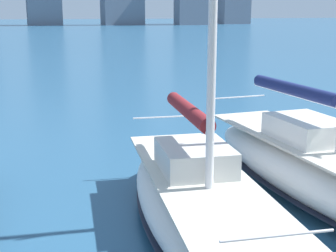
{
  "coord_description": "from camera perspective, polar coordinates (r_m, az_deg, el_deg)",
  "views": [
    {
      "loc": [
        2.95,
        1.67,
        4.45
      ],
      "look_at": [
        -0.01,
        -7.02,
        2.2
      ],
      "focal_mm": 50.0,
      "sensor_mm": 36.0,
      "label": 1
    }
  ],
  "objects": [
    {
      "name": "sailboat_maroon",
      "position": [
        9.77,
        3.9,
        -8.93
      ],
      "size": [
        3.32,
        8.05,
        10.36
      ],
      "color": "white",
      "rests_on": "ground"
    },
    {
      "name": "sailboat_navy",
      "position": [
        11.97,
        17.65,
        -4.87
      ],
      "size": [
        2.42,
        9.06,
        11.27
      ],
      "color": "white",
      "rests_on": "ground"
    }
  ]
}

